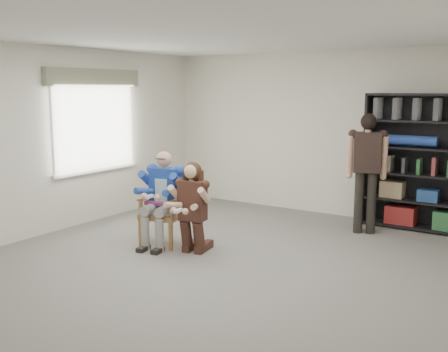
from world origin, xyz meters
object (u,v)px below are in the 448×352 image
Objects in this scene: bookshelf at (424,163)px; standing_man at (366,174)px; kneeling_woman at (191,209)px; armchair at (163,209)px; seated_man at (163,198)px.

standing_man is (-0.68, -0.65, -0.15)m from bookshelf.
kneeling_woman is 3.71m from bookshelf.
bookshelf is (2.26, 2.90, 0.44)m from kneeling_woman.
armchair is 3.06m from standing_man.
kneeling_woman is at bearing -21.89° from armchair.
seated_man reaches higher than kneeling_woman.
standing_man is (2.17, 2.13, 0.24)m from seated_man.
bookshelf is at bearing 34.20° from seated_man.
bookshelf is 1.16× the size of standing_man.
standing_man is at bearing 34.31° from armchair.
bookshelf reaches higher than seated_man.
standing_man reaches higher than seated_man.
standing_man is at bearing 44.61° from kneeling_woman.
seated_man is (0.00, -0.00, 0.15)m from armchair.
seated_man is 1.09× the size of kneeling_woman.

